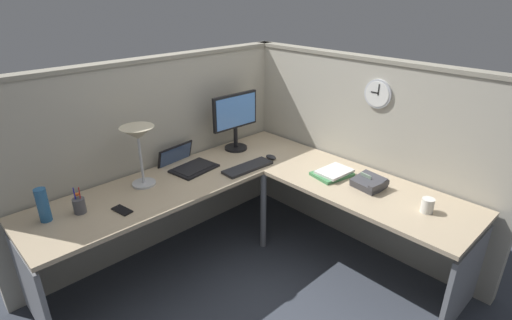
{
  "coord_description": "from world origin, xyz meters",
  "views": [
    {
      "loc": [
        -1.83,
        -1.83,
        2.06
      ],
      "look_at": [
        0.04,
        0.13,
        0.86
      ],
      "focal_mm": 27.58,
      "sensor_mm": 36.0,
      "label": 1
    }
  ],
  "objects_px": {
    "keyboard": "(248,167)",
    "pen_cup": "(79,205)",
    "monitor": "(235,117)",
    "coffee_mug": "(427,205)",
    "laptop": "(186,163)",
    "computer_mouse": "(271,157)",
    "cell_phone": "(122,210)",
    "desk_lamp_dome": "(138,138)",
    "wall_clock": "(378,94)",
    "book_stack": "(333,173)",
    "thermos_flask": "(43,205)",
    "office_phone": "(370,183)"
  },
  "relations": [
    {
      "from": "cell_phone",
      "to": "wall_clock",
      "type": "height_order",
      "value": "wall_clock"
    },
    {
      "from": "laptop",
      "to": "cell_phone",
      "type": "xyz_separation_m",
      "value": [
        -0.69,
        -0.29,
        -0.02
      ]
    },
    {
      "from": "monitor",
      "to": "coffee_mug",
      "type": "distance_m",
      "value": 1.68
    },
    {
      "from": "laptop",
      "to": "wall_clock",
      "type": "distance_m",
      "value": 1.58
    },
    {
      "from": "laptop",
      "to": "keyboard",
      "type": "height_order",
      "value": "laptop"
    },
    {
      "from": "pen_cup",
      "to": "coffee_mug",
      "type": "bearing_deg",
      "value": -43.61
    },
    {
      "from": "office_phone",
      "to": "wall_clock",
      "type": "relative_size",
      "value": 1.04
    },
    {
      "from": "laptop",
      "to": "office_phone",
      "type": "bearing_deg",
      "value": -58.86
    },
    {
      "from": "monitor",
      "to": "pen_cup",
      "type": "bearing_deg",
      "value": -175.12
    },
    {
      "from": "keyboard",
      "to": "monitor",
      "type": "bearing_deg",
      "value": 63.17
    },
    {
      "from": "computer_mouse",
      "to": "thermos_flask",
      "type": "height_order",
      "value": "thermos_flask"
    },
    {
      "from": "book_stack",
      "to": "wall_clock",
      "type": "xyz_separation_m",
      "value": [
        0.35,
        -0.1,
        0.58
      ]
    },
    {
      "from": "keyboard",
      "to": "thermos_flask",
      "type": "bearing_deg",
      "value": 169.54
    },
    {
      "from": "office_phone",
      "to": "coffee_mug",
      "type": "xyz_separation_m",
      "value": [
        -0.02,
        -0.43,
        0.01
      ]
    },
    {
      "from": "cell_phone",
      "to": "book_stack",
      "type": "bearing_deg",
      "value": -33.94
    },
    {
      "from": "pen_cup",
      "to": "computer_mouse",
      "type": "bearing_deg",
      "value": -9.52
    },
    {
      "from": "computer_mouse",
      "to": "pen_cup",
      "type": "height_order",
      "value": "pen_cup"
    },
    {
      "from": "laptop",
      "to": "cell_phone",
      "type": "distance_m",
      "value": 0.75
    },
    {
      "from": "office_phone",
      "to": "keyboard",
      "type": "bearing_deg",
      "value": 115.84
    },
    {
      "from": "keyboard",
      "to": "cell_phone",
      "type": "height_order",
      "value": "keyboard"
    },
    {
      "from": "pen_cup",
      "to": "cell_phone",
      "type": "relative_size",
      "value": 1.25
    },
    {
      "from": "laptop",
      "to": "keyboard",
      "type": "relative_size",
      "value": 0.98
    },
    {
      "from": "laptop",
      "to": "computer_mouse",
      "type": "bearing_deg",
      "value": -31.87
    },
    {
      "from": "book_stack",
      "to": "thermos_flask",
      "type": "bearing_deg",
      "value": 154.72
    },
    {
      "from": "pen_cup",
      "to": "office_phone",
      "type": "distance_m",
      "value": 1.97
    },
    {
      "from": "desk_lamp_dome",
      "to": "office_phone",
      "type": "relative_size",
      "value": 1.95
    },
    {
      "from": "keyboard",
      "to": "computer_mouse",
      "type": "relative_size",
      "value": 4.13
    },
    {
      "from": "desk_lamp_dome",
      "to": "wall_clock",
      "type": "height_order",
      "value": "wall_clock"
    },
    {
      "from": "laptop",
      "to": "office_phone",
      "type": "distance_m",
      "value": 1.43
    },
    {
      "from": "wall_clock",
      "to": "laptop",
      "type": "bearing_deg",
      "value": 136.18
    },
    {
      "from": "desk_lamp_dome",
      "to": "pen_cup",
      "type": "xyz_separation_m",
      "value": [
        -0.49,
        -0.07,
        -0.31
      ]
    },
    {
      "from": "cell_phone",
      "to": "wall_clock",
      "type": "bearing_deg",
      "value": -32.41
    },
    {
      "from": "thermos_flask",
      "to": "wall_clock",
      "type": "bearing_deg",
      "value": -23.88
    },
    {
      "from": "desk_lamp_dome",
      "to": "coffee_mug",
      "type": "relative_size",
      "value": 4.64
    },
    {
      "from": "desk_lamp_dome",
      "to": "pen_cup",
      "type": "height_order",
      "value": "desk_lamp_dome"
    },
    {
      "from": "monitor",
      "to": "desk_lamp_dome",
      "type": "relative_size",
      "value": 1.12
    },
    {
      "from": "keyboard",
      "to": "computer_mouse",
      "type": "bearing_deg",
      "value": 2.84
    },
    {
      "from": "office_phone",
      "to": "book_stack",
      "type": "bearing_deg",
      "value": 94.27
    },
    {
      "from": "monitor",
      "to": "computer_mouse",
      "type": "distance_m",
      "value": 0.47
    },
    {
      "from": "keyboard",
      "to": "coffee_mug",
      "type": "height_order",
      "value": "coffee_mug"
    },
    {
      "from": "pen_cup",
      "to": "wall_clock",
      "type": "bearing_deg",
      "value": -24.66
    },
    {
      "from": "monitor",
      "to": "cell_phone",
      "type": "bearing_deg",
      "value": -166.83
    },
    {
      "from": "monitor",
      "to": "keyboard",
      "type": "bearing_deg",
      "value": -118.63
    },
    {
      "from": "thermos_flask",
      "to": "book_stack",
      "type": "height_order",
      "value": "thermos_flask"
    },
    {
      "from": "monitor",
      "to": "coffee_mug",
      "type": "relative_size",
      "value": 5.21
    },
    {
      "from": "keyboard",
      "to": "pen_cup",
      "type": "distance_m",
      "value": 1.25
    },
    {
      "from": "thermos_flask",
      "to": "keyboard",
      "type": "bearing_deg",
      "value": -12.25
    },
    {
      "from": "monitor",
      "to": "wall_clock",
      "type": "xyz_separation_m",
      "value": [
        0.53,
        -1.02,
        0.3
      ]
    },
    {
      "from": "monitor",
      "to": "thermos_flask",
      "type": "distance_m",
      "value": 1.63
    },
    {
      "from": "cell_phone",
      "to": "thermos_flask",
      "type": "height_order",
      "value": "thermos_flask"
    }
  ]
}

